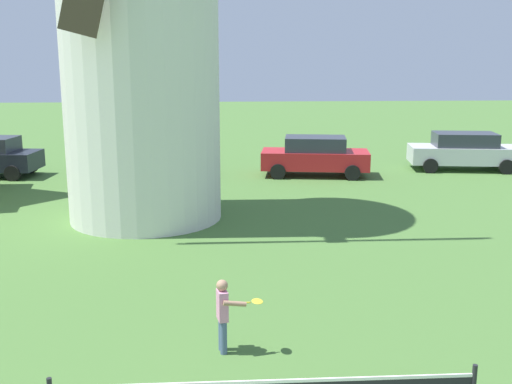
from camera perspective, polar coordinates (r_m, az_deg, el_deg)
player_far at (r=9.94m, az=-3.00°, el=-11.03°), size 0.76×0.41×1.23m
parked_car_blue at (r=24.52m, az=-9.58°, el=3.31°), size 4.03×1.94×1.56m
parked_car_red at (r=24.41m, az=5.52°, el=3.39°), size 4.40×2.35×1.56m
parked_car_silver at (r=26.99m, az=18.79°, el=3.66°), size 4.62×2.37×1.56m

